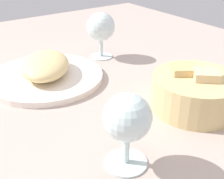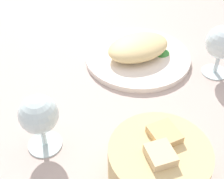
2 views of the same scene
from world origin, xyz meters
The scene contains 7 objects.
ground_plane centered at (0.00, 0.00, -1.00)cm, with size 140.00×140.00×2.00cm, color #B49F94.
plate centered at (-10.22, -1.75, 0.70)cm, with size 27.21×27.21×1.40cm, color white.
omelette centered at (-10.22, -1.75, 3.79)cm, with size 16.66×11.28×4.78cm, color #E6C885.
lettuce_garnish centered at (-14.15, 3.16, 2.00)cm, with size 4.31×4.31×1.21cm, color #388C3A.
bread_basket centered at (18.86, 17.32, 3.66)cm, with size 17.33×17.33×8.51cm.
wine_glass_near centered at (24.16, -3.89, 7.82)cm, with size 7.20×7.20×12.01cm.
wine_glass_far centered at (-15.07, 17.32, 8.37)cm, with size 7.90×7.90×12.77cm.
Camera 1 is at (51.10, -25.49, 31.19)cm, focal length 46.86 mm.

